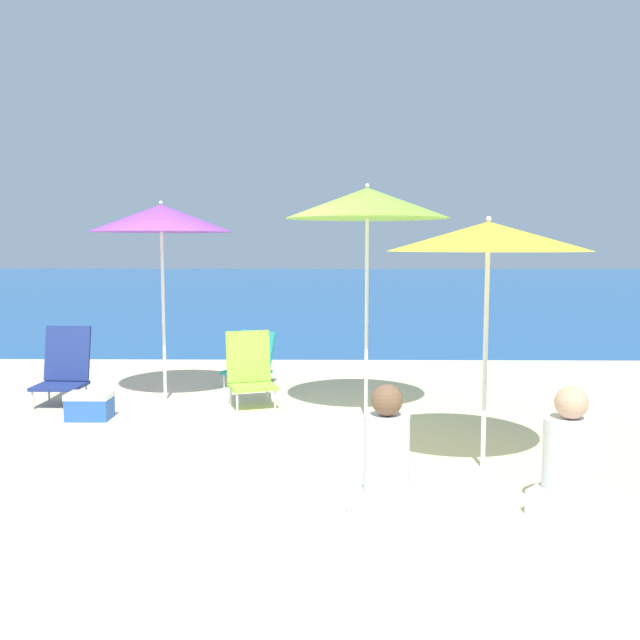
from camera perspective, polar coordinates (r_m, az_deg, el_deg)
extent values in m
plane|color=beige|center=(6.22, -12.22, -10.05)|extent=(60.00, 60.00, 0.00)
cube|color=#1E5699|center=(30.56, -1.77, 2.85)|extent=(60.00, 40.00, 0.01)
cylinder|color=white|center=(7.99, -12.41, 0.26)|extent=(0.04, 0.04, 1.85)
cone|color=purple|center=(7.95, -12.58, 7.95)|extent=(1.55, 1.55, 0.29)
sphere|color=white|center=(7.96, -12.61, 9.15)|extent=(0.04, 0.04, 0.04)
cylinder|color=white|center=(7.05, 3.74, 0.10)|extent=(0.04, 0.04, 1.96)
cone|color=#8ECC3D|center=(7.02, 3.81, 9.31)|extent=(1.60, 1.60, 0.30)
sphere|color=white|center=(7.03, 3.82, 10.68)|extent=(0.04, 0.04, 0.04)
cylinder|color=white|center=(5.56, 13.08, -3.21)|extent=(0.04, 0.04, 1.66)
cone|color=yellow|center=(5.49, 13.31, 6.53)|extent=(1.52, 1.52, 0.22)
sphere|color=white|center=(5.50, 13.34, 7.88)|extent=(0.04, 0.04, 0.04)
cylinder|color=silver|center=(8.02, -22.00, -5.99)|extent=(0.02, 0.02, 0.20)
cylinder|color=silver|center=(7.85, -19.23, -6.14)|extent=(0.02, 0.02, 0.20)
cylinder|color=silver|center=(8.37, -20.86, -5.45)|extent=(0.02, 0.02, 0.20)
cylinder|color=silver|center=(8.21, -18.18, -5.58)|extent=(0.02, 0.02, 0.20)
cube|color=navy|center=(8.09, -20.10, -4.98)|extent=(0.51, 0.48, 0.04)
cube|color=navy|center=(8.25, -19.55, -2.52)|extent=(0.50, 0.18, 0.59)
cylinder|color=silver|center=(8.64, -7.70, -4.87)|extent=(0.02, 0.02, 0.16)
cylinder|color=silver|center=(8.40, -5.39, -5.15)|extent=(0.02, 0.02, 0.16)
cylinder|color=silver|center=(8.91, -6.39, -4.52)|extent=(0.02, 0.02, 0.16)
cylinder|color=silver|center=(8.68, -4.12, -4.78)|extent=(0.02, 0.02, 0.16)
cube|color=teal|center=(8.63, -5.91, -4.17)|extent=(0.62, 0.59, 0.04)
cube|color=teal|center=(8.76, -5.18, -2.36)|extent=(0.52, 0.39, 0.45)
cylinder|color=silver|center=(7.36, -6.64, -6.60)|extent=(0.02, 0.02, 0.21)
cylinder|color=silver|center=(7.44, -3.61, -6.42)|extent=(0.02, 0.02, 0.21)
cylinder|color=silver|center=(7.68, -7.15, -6.06)|extent=(0.02, 0.02, 0.21)
cylinder|color=silver|center=(7.77, -4.24, -5.90)|extent=(0.02, 0.02, 0.21)
cube|color=#8ECC3D|center=(7.53, -5.42, -5.33)|extent=(0.57, 0.53, 0.04)
cube|color=#8ECC3D|center=(7.68, -5.77, -2.91)|extent=(0.48, 0.26, 0.55)
cube|color=silver|center=(4.97, 19.20, -13.46)|extent=(0.57, 0.57, 0.16)
cylinder|color=silver|center=(4.87, 19.33, -10.06)|extent=(0.34, 0.34, 0.45)
sphere|color=tan|center=(4.79, 19.47, -6.26)|extent=(0.21, 0.21, 0.21)
cube|color=silver|center=(4.67, 5.30, -14.39)|extent=(0.50, 0.49, 0.16)
cylinder|color=silver|center=(4.57, 5.34, -10.59)|extent=(0.29, 0.29, 0.49)
sphere|color=brown|center=(4.49, 5.38, -6.40)|extent=(0.20, 0.20, 0.20)
cube|color=#2859B2|center=(7.41, -17.94, -6.76)|extent=(0.41, 0.29, 0.21)
cube|color=white|center=(7.38, -17.98, -5.76)|extent=(0.42, 0.30, 0.05)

